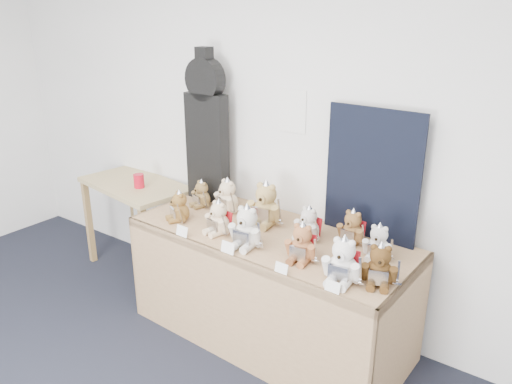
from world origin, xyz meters
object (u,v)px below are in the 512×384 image
Objects in this scene: display_table at (262,261)px; guitar_case at (207,128)px; teddy_back_centre_left at (265,206)px; teddy_back_centre_right at (308,225)px; teddy_front_right at (302,244)px; teddy_front_end at (380,267)px; teddy_front_far_left at (179,208)px; teddy_back_left at (227,197)px; teddy_back_end at (378,244)px; teddy_front_centre at (247,229)px; teddy_back_right at (352,229)px; red_cup at (139,181)px; teddy_back_far_left at (201,195)px; teddy_front_left at (218,219)px; side_table at (136,197)px; teddy_front_far_right at (343,262)px.

guitar_case reaches higher than display_table.
teddy_back_centre_left is 1.37× the size of teddy_back_centre_right.
teddy_front_end is (0.48, 0.01, 0.00)m from teddy_front_right.
teddy_front_far_left is 0.87× the size of teddy_back_left.
teddy_back_end is (1.48, -0.17, -0.47)m from guitar_case.
teddy_back_centre_right reaches higher than teddy_back_end.
teddy_front_centre is 1.25× the size of teddy_back_end.
teddy_front_far_left is 0.91× the size of teddy_front_right.
teddy_front_right is at bearing -105.37° from teddy_back_right.
teddy_front_right is 1.07× the size of teddy_back_centre_right.
red_cup reaches higher than display_table.
teddy_back_right is (-0.34, 0.38, -0.01)m from teddy_front_end.
teddy_back_right is at bearing 19.96° from teddy_back_far_left.
teddy_front_left reaches higher than teddy_back_far_left.
teddy_front_right reaches higher than teddy_back_right.
teddy_front_far_left is 1.21m from teddy_back_right.
side_table is 0.94m from teddy_front_far_left.
red_cup is 0.38× the size of teddy_front_far_right.
teddy_back_centre_right is (1.62, -0.00, 0.02)m from red_cup.
teddy_front_far_left is 0.61m from teddy_back_centre_left.
red_cup reaches higher than side_table.
teddy_back_left reaches higher than teddy_back_end.
teddy_front_left reaches higher than display_table.
teddy_back_centre_left reaches higher than teddy_front_far_left.
teddy_front_right is 1.11m from teddy_back_far_left.
teddy_front_far_right is at bearing 6.19° from teddy_front_left.
teddy_front_end reaches higher than display_table.
teddy_front_end is at bearing 21.87° from teddy_front_far_right.
display_table is 0.77m from teddy_back_far_left.
guitar_case is 0.51m from teddy_back_far_left.
teddy_back_right is (1.88, 0.10, 0.03)m from red_cup.
display_table is at bearing 33.12° from teddy_front_left.
teddy_back_end is at bearing 32.16° from teddy_front_right.
guitar_case is 1.35m from teddy_back_right.
red_cup is at bearing -168.97° from teddy_back_centre_right.
teddy_front_end is (0.85, -0.11, 0.28)m from display_table.
teddy_back_centre_left is 0.63m from teddy_back_right.
teddy_back_far_left is at bearing -170.39° from teddy_back_centre_right.
teddy_front_far_right is at bearing -10.28° from red_cup.
teddy_front_centre reaches higher than side_table.
guitar_case is 4.29× the size of teddy_front_end.
guitar_case is 0.81m from red_cup.
teddy_back_centre_right is 0.48m from teddy_back_end.
teddy_front_centre is 1.20× the size of teddy_back_right.
teddy_front_left reaches higher than side_table.
teddy_back_far_left reaches higher than side_table.
teddy_back_far_left is (-0.05, 0.30, -0.01)m from teddy_front_far_left.
red_cup is 1.77m from teddy_front_right.
guitar_case is 4.73× the size of teddy_back_end.
teddy_back_centre_left reaches higher than red_cup.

